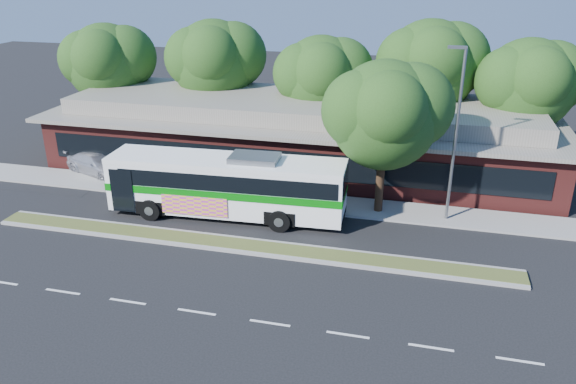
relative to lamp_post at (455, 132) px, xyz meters
The scene contains 14 objects.
ground 12.31m from the lamp_post, 147.90° to the right, with size 120.00×120.00×0.00m, color black.
median_strip 12.00m from the lamp_post, 150.55° to the right, with size 26.00×1.10×0.15m, color #4A4F21.
sidewalk 10.73m from the lamp_post, behind, with size 44.00×2.60×0.12m, color gray.
parking_lot 28.28m from the lamp_post, behind, with size 14.00×12.00×0.01m, color black.
plaza_building 12.17m from the lamp_post, 143.84° to the left, with size 33.20×11.20×4.45m.
lamp_post is the anchor object (origin of this frame).
tree_bg_a 25.84m from the lamp_post, 159.27° to the left, with size 6.47×5.80×8.63m.
tree_bg_b 19.10m from the lamp_post, 147.83° to the left, with size 6.69×6.00×9.00m.
tree_bg_c 12.27m from the lamp_post, 131.77° to the left, with size 6.24×5.60×8.26m.
tree_bg_d 10.32m from the lamp_post, 96.28° to the left, with size 6.91×6.20×9.37m.
tree_bg_e 10.38m from the lamp_post, 62.02° to the left, with size 6.47×5.80×8.50m.
transit_bus 11.93m from the lamp_post, 169.04° to the right, with size 12.73×3.39×3.54m.
sedan 22.14m from the lamp_post, behind, with size 1.93×4.75×1.38m, color silver.
sidewalk_tree 3.25m from the lamp_post, behind, with size 6.31×5.66×8.29m.
Camera 1 is at (8.00, -22.13, 12.90)m, focal length 35.00 mm.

